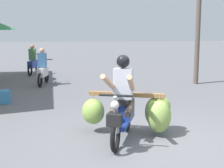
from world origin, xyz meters
name	(u,v)px	position (x,y,z in m)	size (l,w,h in m)	color
ground_plane	(151,142)	(0.00, 0.00, 0.00)	(120.00, 120.00, 0.00)	slate
motorbike_main_loaded	(133,109)	(-0.24, 0.40, 0.54)	(1.89, 1.72, 1.58)	black
motorbike_distant_ahead_left	(33,63)	(-2.57, 10.04, 0.57)	(0.64, 1.58, 1.40)	black
motorbike_distant_ahead_right	(43,70)	(-2.06, 6.87, 0.57)	(0.58, 1.60, 1.40)	black
produce_crate	(0,97)	(-3.19, 3.92, 0.18)	(0.56, 0.40, 0.36)	teal
utility_pole	(199,4)	(3.72, 6.14, 2.99)	(0.18, 0.18, 5.97)	brown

